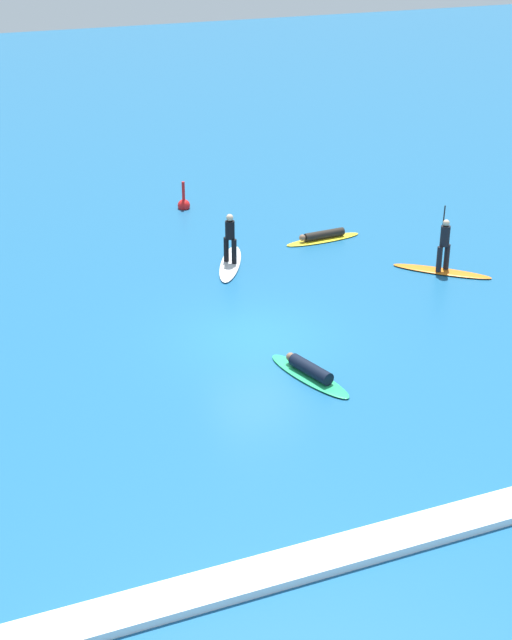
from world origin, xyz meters
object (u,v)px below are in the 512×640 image
(surfer_on_green_board, at_px, (309,372))
(surfer_on_yellow_board, at_px, (323,237))
(surfer_on_white_board, at_px, (230,254))
(marker_buoy, at_px, (184,204))
(surfer_on_orange_board, at_px, (443,259))

(surfer_on_green_board, distance_m, surfer_on_yellow_board, 10.14)
(surfer_on_white_board, xyz_separation_m, marker_buoy, (0.41, 6.19, -0.22))
(surfer_on_orange_board, bearing_deg, surfer_on_green_board, 77.86)
(surfer_on_green_board, bearing_deg, marker_buoy, -20.70)
(surfer_on_yellow_board, relative_size, surfer_on_orange_board, 1.07)
(surfer_on_white_board, relative_size, surfer_on_orange_board, 1.16)
(surfer_on_orange_board, bearing_deg, surfer_on_white_board, 16.21)
(surfer_on_yellow_board, bearing_deg, surfer_on_white_board, 9.75)
(surfer_on_green_board, bearing_deg, surfer_on_white_board, -21.71)
(surfer_on_green_board, bearing_deg, surfer_on_yellow_board, -43.51)
(surfer_on_yellow_board, relative_size, surfer_on_white_board, 0.92)
(surfer_on_yellow_board, height_order, surfer_on_white_board, surfer_on_white_board)
(surfer_on_yellow_board, distance_m, surfer_on_orange_board, 4.79)
(surfer_on_orange_board, xyz_separation_m, marker_buoy, (-5.80, 9.42, -0.29))
(surfer_on_white_board, bearing_deg, marker_buoy, 22.90)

